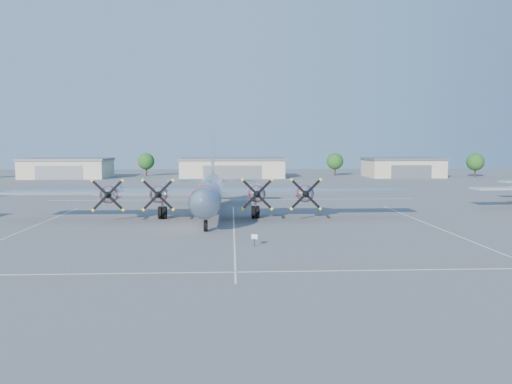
{
  "coord_description": "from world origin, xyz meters",
  "views": [
    {
      "loc": [
        -0.24,
        -56.39,
        8.89
      ],
      "look_at": [
        2.75,
        4.18,
        3.2
      ],
      "focal_mm": 35.0,
      "sensor_mm": 36.0,
      "label": 1
    }
  ],
  "objects_px": {
    "tree_far_east": "(475,162)",
    "info_placard": "(255,238)",
    "hangar_west": "(67,168)",
    "hangar_east": "(403,167)",
    "tree_west": "(146,161)",
    "main_bomber_b29": "(210,216)",
    "hangar_center": "(232,168)",
    "tree_east": "(335,161)"
  },
  "relations": [
    {
      "from": "hangar_east",
      "to": "tree_west",
      "type": "relative_size",
      "value": 3.1
    },
    {
      "from": "hangar_west",
      "to": "info_placard",
      "type": "bearing_deg",
      "value": -63.8
    },
    {
      "from": "main_bomber_b29",
      "to": "info_placard",
      "type": "relative_size",
      "value": 44.73
    },
    {
      "from": "tree_west",
      "to": "tree_far_east",
      "type": "height_order",
      "value": "same"
    },
    {
      "from": "tree_east",
      "to": "info_placard",
      "type": "relative_size",
      "value": 6.19
    },
    {
      "from": "hangar_west",
      "to": "tree_west",
      "type": "bearing_deg",
      "value": 21.89
    },
    {
      "from": "hangar_west",
      "to": "hangar_east",
      "type": "relative_size",
      "value": 1.1
    },
    {
      "from": "hangar_west",
      "to": "hangar_east",
      "type": "distance_m",
      "value": 93.0
    },
    {
      "from": "tree_far_east",
      "to": "info_placard",
      "type": "height_order",
      "value": "tree_far_east"
    },
    {
      "from": "hangar_center",
      "to": "hangar_east",
      "type": "relative_size",
      "value": 1.39
    },
    {
      "from": "main_bomber_b29",
      "to": "tree_far_east",
      "type": "bearing_deg",
      "value": 46.0
    },
    {
      "from": "hangar_center",
      "to": "info_placard",
      "type": "height_order",
      "value": "hangar_center"
    },
    {
      "from": "tree_east",
      "to": "info_placard",
      "type": "bearing_deg",
      "value": -105.61
    },
    {
      "from": "info_placard",
      "to": "tree_west",
      "type": "bearing_deg",
      "value": 127.22
    },
    {
      "from": "hangar_center",
      "to": "info_placard",
      "type": "xyz_separation_m",
      "value": [
        1.76,
        -95.05,
        -1.96
      ]
    },
    {
      "from": "hangar_east",
      "to": "main_bomber_b29",
      "type": "xyz_separation_m",
      "value": [
        -50.97,
        -75.92,
        -2.71
      ]
    },
    {
      "from": "tree_far_east",
      "to": "tree_west",
      "type": "bearing_deg",
      "value": 173.86
    },
    {
      "from": "hangar_east",
      "to": "tree_east",
      "type": "distance_m",
      "value": 19.04
    },
    {
      "from": "hangar_west",
      "to": "tree_west",
      "type": "height_order",
      "value": "tree_west"
    },
    {
      "from": "hangar_center",
      "to": "hangar_east",
      "type": "distance_m",
      "value": 48.0
    },
    {
      "from": "hangar_center",
      "to": "hangar_east",
      "type": "height_order",
      "value": "same"
    },
    {
      "from": "tree_west",
      "to": "tree_far_east",
      "type": "xyz_separation_m",
      "value": [
        93.0,
        -10.0,
        0.0
      ]
    },
    {
      "from": "hangar_west",
      "to": "info_placard",
      "type": "relative_size",
      "value": 21.08
    },
    {
      "from": "tree_west",
      "to": "hangar_center",
      "type": "bearing_deg",
      "value": -17.82
    },
    {
      "from": "hangar_east",
      "to": "info_placard",
      "type": "bearing_deg",
      "value": -115.94
    },
    {
      "from": "hangar_west",
      "to": "hangar_center",
      "type": "bearing_deg",
      "value": -0.0
    },
    {
      "from": "tree_east",
      "to": "tree_far_east",
      "type": "relative_size",
      "value": 1.0
    },
    {
      "from": "info_placard",
      "to": "tree_east",
      "type": "bearing_deg",
      "value": 97.06
    },
    {
      "from": "tree_far_east",
      "to": "main_bomber_b29",
      "type": "bearing_deg",
      "value": -133.82
    },
    {
      "from": "hangar_west",
      "to": "tree_east",
      "type": "xyz_separation_m",
      "value": [
        75.0,
        6.04,
        1.51
      ]
    },
    {
      "from": "hangar_west",
      "to": "hangar_center",
      "type": "relative_size",
      "value": 0.79
    },
    {
      "from": "hangar_center",
      "to": "tree_east",
      "type": "distance_m",
      "value": 30.64
    },
    {
      "from": "tree_west",
      "to": "tree_far_east",
      "type": "distance_m",
      "value": 93.54
    },
    {
      "from": "hangar_center",
      "to": "tree_west",
      "type": "height_order",
      "value": "tree_west"
    },
    {
      "from": "hangar_center",
      "to": "hangar_west",
      "type": "bearing_deg",
      "value": 180.0
    },
    {
      "from": "tree_west",
      "to": "info_placard",
      "type": "distance_m",
      "value": 106.56
    },
    {
      "from": "hangar_center",
      "to": "tree_east",
      "type": "xyz_separation_m",
      "value": [
        30.0,
        6.04,
        1.51
      ]
    },
    {
      "from": "tree_west",
      "to": "info_placard",
      "type": "relative_size",
      "value": 6.19
    },
    {
      "from": "hangar_west",
      "to": "hangar_east",
      "type": "xyz_separation_m",
      "value": [
        93.0,
        0.0,
        0.0
      ]
    },
    {
      "from": "hangar_center",
      "to": "main_bomber_b29",
      "type": "relative_size",
      "value": 0.6
    },
    {
      "from": "hangar_west",
      "to": "tree_west",
      "type": "xyz_separation_m",
      "value": [
        20.0,
        8.04,
        1.51
      ]
    },
    {
      "from": "info_placard",
      "to": "tree_far_east",
      "type": "bearing_deg",
      "value": 77.23
    }
  ]
}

